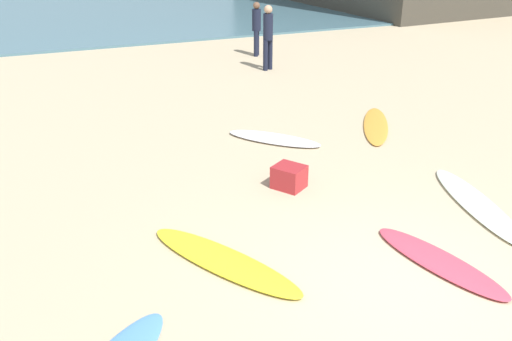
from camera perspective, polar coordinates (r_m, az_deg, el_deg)
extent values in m
plane|color=#C6B28E|center=(6.51, 16.59, -12.51)|extent=(120.00, 120.00, 0.00)
ellipsoid|color=white|center=(8.67, 22.52, -3.30)|extent=(1.17, 2.54, 0.07)
ellipsoid|color=#DA4359|center=(7.09, 18.96, -9.14)|extent=(0.89, 1.98, 0.07)
ellipsoid|color=gold|center=(11.50, 12.67, 4.73)|extent=(1.73, 2.24, 0.06)
ellipsoid|color=white|center=(10.47, 1.94, 3.44)|extent=(1.71, 1.81, 0.09)
ellipsoid|color=yellow|center=(6.74, -3.50, -9.57)|extent=(1.59, 2.34, 0.08)
cylinder|color=#191E33|center=(15.77, 1.02, 12.18)|extent=(0.14, 0.14, 0.87)
cylinder|color=#191E33|center=(15.91, 1.52, 12.29)|extent=(0.14, 0.14, 0.87)
cylinder|color=#191E33|center=(15.69, 1.30, 15.08)|extent=(0.37, 0.37, 0.73)
sphere|color=tan|center=(15.62, 1.31, 16.82)|extent=(0.24, 0.24, 0.24)
cylinder|color=#191E33|center=(17.60, -0.01, 13.37)|extent=(0.14, 0.14, 0.80)
cylinder|color=#191E33|center=(17.79, 0.11, 13.49)|extent=(0.14, 0.14, 0.80)
cylinder|color=#191E33|center=(17.57, 0.05, 15.78)|extent=(0.39, 0.39, 0.67)
sphere|color=brown|center=(17.51, 0.05, 17.21)|extent=(0.22, 0.22, 0.22)
cube|color=#B2282D|center=(8.52, 3.55, -0.69)|extent=(0.60, 0.62, 0.37)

